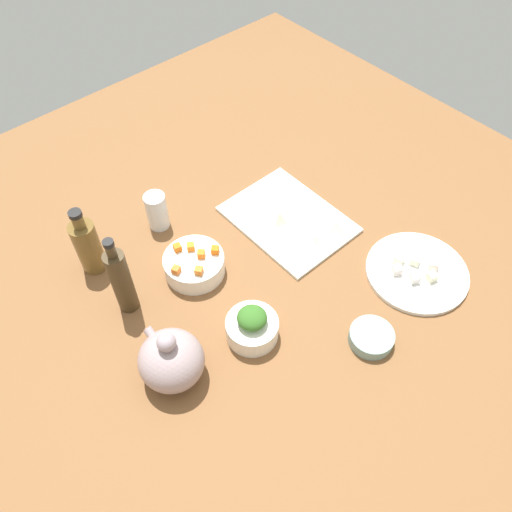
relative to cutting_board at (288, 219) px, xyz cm
name	(u,v)px	position (x,y,z in cm)	size (l,w,h in cm)	color
tabletop	(256,272)	(-6.48, 17.57, -2.00)	(190.00, 190.00, 3.00)	brown
cutting_board	(288,219)	(0.00, 0.00, 0.00)	(32.91, 24.94, 1.00)	white
plate_tofu	(417,272)	(-34.84, -11.84, 0.10)	(25.82, 25.82, 1.20)	white
bowl_greens	(252,329)	(-20.40, 31.11, 2.18)	(12.16, 12.16, 5.36)	white
bowl_carrots	(194,265)	(3.11, 29.81, 2.20)	(15.28, 15.28, 5.39)	white
bowl_small_side	(371,337)	(-39.72, 11.75, 1.05)	(10.33, 10.33, 3.09)	#7A9C97
teapot	(171,360)	(-16.33, 50.37, 5.85)	(16.03, 14.12, 15.92)	#A18B8E
bottle_0	(121,280)	(5.49, 47.97, 9.72)	(4.80, 4.80, 24.04)	#42321C
bottle_1	(88,245)	(21.56, 47.93, 7.70)	(6.27, 6.27, 20.02)	brown
drinking_glass_0	(157,211)	(22.26, 27.41, 4.91)	(5.72, 5.72, 10.82)	white
carrot_cube_0	(177,248)	(7.75, 31.12, 5.79)	(1.80, 1.80, 1.80)	orange
carrot_cube_1	(191,247)	(5.79, 28.50, 5.79)	(1.80, 1.80, 1.80)	orange
carrot_cube_2	(199,271)	(-1.52, 31.55, 5.79)	(1.80, 1.80, 1.80)	orange
carrot_cube_3	(215,250)	(0.90, 24.61, 5.79)	(1.80, 1.80, 1.80)	orange
carrot_cube_4	(201,254)	(2.19, 27.97, 5.79)	(1.80, 1.80, 1.80)	orange
carrot_cube_5	(176,270)	(2.34, 35.49, 5.79)	(1.80, 1.80, 1.80)	orange
chopped_greens_mound	(252,318)	(-20.40, 31.11, 6.88)	(6.84, 6.70, 4.04)	#346823
tofu_cube_0	(415,278)	(-36.19, -8.56, 1.80)	(2.20, 2.20, 2.20)	white
tofu_cube_1	(432,277)	(-38.71, -12.16, 1.80)	(2.20, 2.20, 2.20)	#F5F2CB
tofu_cube_2	(415,261)	(-32.79, -13.10, 1.80)	(2.20, 2.20, 2.20)	silver
tofu_cube_3	(434,265)	(-36.77, -15.49, 1.80)	(2.20, 2.20, 2.20)	white
tofu_cube_4	(399,259)	(-29.85, -10.39, 1.80)	(2.20, 2.20, 2.20)	white
tofu_cube_5	(397,270)	(-31.63, -7.35, 1.80)	(2.20, 2.20, 2.20)	white
dumpling_0	(279,217)	(0.90, 2.61, 2.06)	(4.01, 3.73, 3.12)	beige
dumpling_1	(313,240)	(-10.82, 1.46, 1.84)	(4.83, 4.68, 2.69)	beige
dumpling_2	(336,225)	(-11.09, -6.95, 1.70)	(5.78, 5.07, 2.40)	beige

